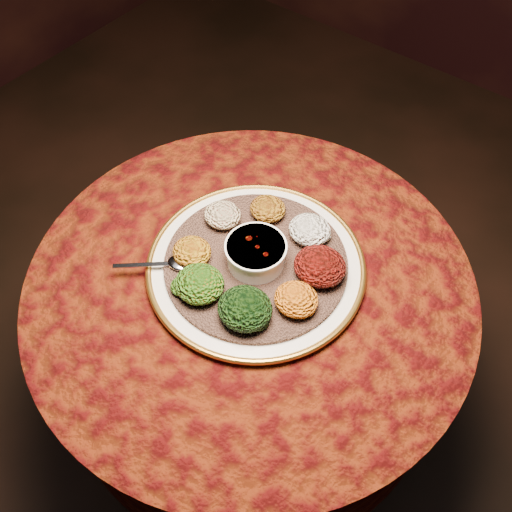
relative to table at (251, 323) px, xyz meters
The scene contains 13 objects.
table is the anchor object (origin of this frame).
platter 0.19m from the table, 104.02° to the left, with size 0.55×0.55×0.02m.
injera 0.21m from the table, 104.02° to the left, with size 0.39×0.39×0.01m, color brown.
stew_bowl 0.24m from the table, 104.02° to the left, with size 0.13×0.13×0.05m.
spoon 0.27m from the table, 148.70° to the right, with size 0.13×0.11×0.01m.
portion_ayib 0.28m from the table, 74.79° to the left, with size 0.09×0.09×0.04m, color white.
portion_kitfo 0.27m from the table, 36.47° to the left, with size 0.11×0.10×0.05m, color black.
portion_tikil 0.26m from the table, ahead, with size 0.09×0.08×0.04m, color #AC790E.
portion_gomen 0.26m from the table, 56.95° to the right, with size 0.11×0.10×0.05m, color black.
portion_mixveg 0.26m from the table, 117.65° to the right, with size 0.10×0.10×0.05m, color #974009.
portion_kik 0.26m from the table, 160.18° to the right, with size 0.08×0.08×0.04m, color #AE790F.
portion_timatim 0.28m from the table, 151.17° to the left, with size 0.08×0.08×0.04m, color maroon.
portion_shiro 0.28m from the table, 114.09° to the left, with size 0.08×0.08×0.04m, color #8A5B10.
Camera 1 is at (0.43, -0.54, 1.73)m, focal length 40.00 mm.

